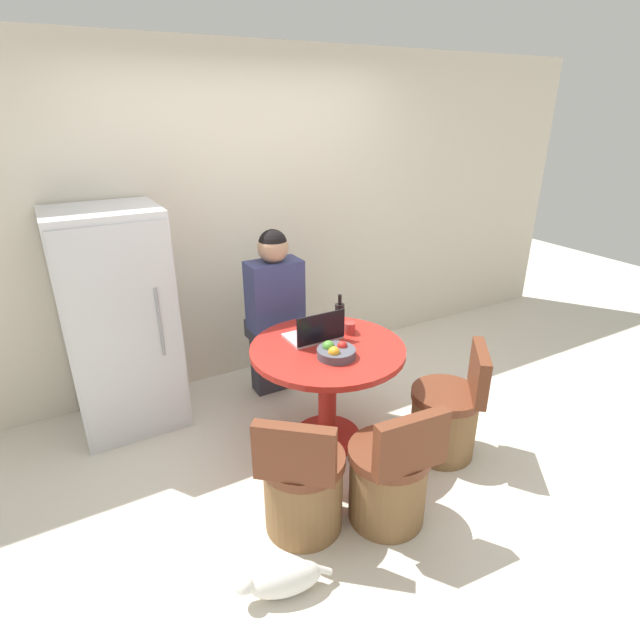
% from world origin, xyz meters
% --- Properties ---
extents(ground_plane, '(12.00, 12.00, 0.00)m').
position_xyz_m(ground_plane, '(0.00, 0.00, 0.00)').
color(ground_plane, beige).
extents(wall_back, '(7.00, 0.06, 2.60)m').
position_xyz_m(wall_back, '(0.00, 1.57, 1.30)').
color(wall_back, beige).
rests_on(wall_back, ground_plane).
extents(refrigerator, '(0.70, 0.63, 1.57)m').
position_xyz_m(refrigerator, '(-1.11, 1.21, 0.79)').
color(refrigerator, silver).
rests_on(refrigerator, ground_plane).
extents(dining_table, '(1.01, 1.01, 0.73)m').
position_xyz_m(dining_table, '(0.01, 0.29, 0.54)').
color(dining_table, '#B2261E').
rests_on(dining_table, ground_plane).
extents(chair_near_left_corner, '(0.52, 0.52, 0.78)m').
position_xyz_m(chair_near_left_corner, '(-0.50, -0.32, 0.27)').
color(chair_near_left_corner, brown).
rests_on(chair_near_left_corner, ground_plane).
extents(chair_near_right_corner, '(0.52, 0.52, 0.78)m').
position_xyz_m(chair_near_right_corner, '(0.62, -0.21, 0.27)').
color(chair_near_right_corner, brown).
rests_on(chair_near_right_corner, ground_plane).
extents(chair_near_camera, '(0.45, 0.46, 0.78)m').
position_xyz_m(chair_near_camera, '(-0.06, -0.50, 0.27)').
color(chair_near_camera, brown).
rests_on(chair_near_camera, ground_plane).
extents(person_seated, '(0.40, 0.37, 1.36)m').
position_xyz_m(person_seated, '(-0.05, 1.02, 0.76)').
color(person_seated, '#2D2D38').
rests_on(person_seated, ground_plane).
extents(laptop, '(0.35, 0.25, 0.21)m').
position_xyz_m(laptop, '(-0.01, 0.43, 0.77)').
color(laptop, '#B7B7BC').
rests_on(laptop, dining_table).
extents(fruit_bowl, '(0.24, 0.24, 0.10)m').
position_xyz_m(fruit_bowl, '(-0.02, 0.15, 0.76)').
color(fruit_bowl, '#4C4C56').
rests_on(fruit_bowl, dining_table).
extents(coffee_cup, '(0.07, 0.07, 0.08)m').
position_xyz_m(coffee_cup, '(0.24, 0.39, 0.77)').
color(coffee_cup, '#B2332D').
rests_on(coffee_cup, dining_table).
extents(bottle, '(0.07, 0.07, 0.25)m').
position_xyz_m(bottle, '(0.23, 0.50, 0.83)').
color(bottle, black).
rests_on(bottle, dining_table).
extents(cat, '(0.47, 0.21, 0.18)m').
position_xyz_m(cat, '(-0.78, -0.64, 0.09)').
color(cat, white).
rests_on(cat, ground_plane).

